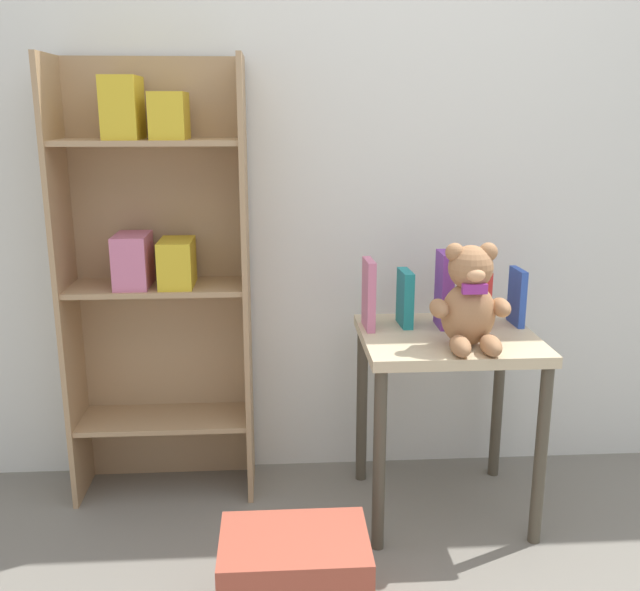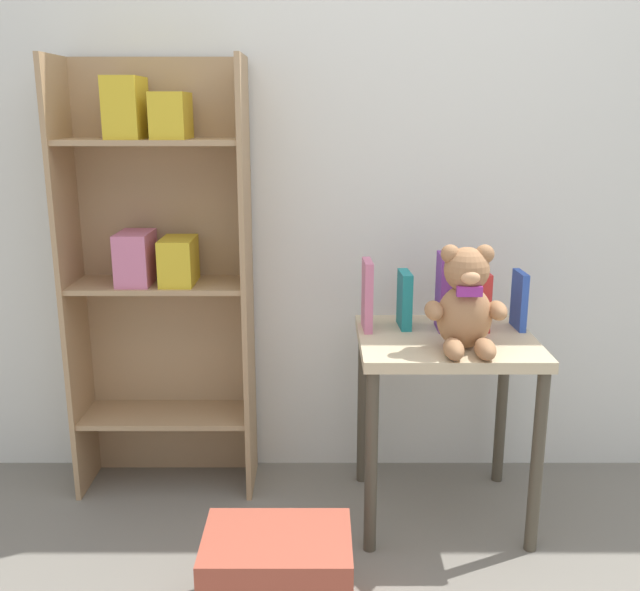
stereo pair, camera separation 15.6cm
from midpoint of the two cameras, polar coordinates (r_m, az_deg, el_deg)
The scene contains 10 objects.
wall_back at distance 2.62m, azimuth 3.15°, elevation 12.24°, with size 4.80×0.06×2.50m.
bookshelf_side at distance 2.55m, azimuth -14.65°, elevation 2.80°, with size 0.63×0.26×1.53m.
display_table at distance 2.41m, azimuth 8.31°, elevation -5.47°, with size 0.57×0.50×0.64m.
teddy_bear at distance 2.23m, azimuth 9.96°, elevation -0.40°, with size 0.25×0.23×0.33m.
book_standing_pink at distance 2.39m, azimuth 2.06°, elevation 0.09°, with size 0.03×0.13×0.24m, color #D17093.
book_standing_teal at distance 2.43m, azimuth 5.01°, elevation -0.23°, with size 0.03×0.12×0.19m, color teal.
book_standing_purple at distance 2.42m, azimuth 8.10°, elevation 0.44°, with size 0.04×0.12×0.26m, color purple.
book_standing_red at distance 2.47m, azimuth 10.92°, elevation -0.13°, with size 0.04×0.14×0.20m, color red.
book_standing_blue at distance 2.50m, azimuth 13.78°, elevation -0.12°, with size 0.02×0.12×0.20m, color #2D51B7.
storage_bin at distance 2.08m, azimuth -4.35°, elevation -21.68°, with size 0.40×0.28×0.25m.
Camera 1 is at (-0.39, -1.24, 1.36)m, focal length 40.00 mm.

